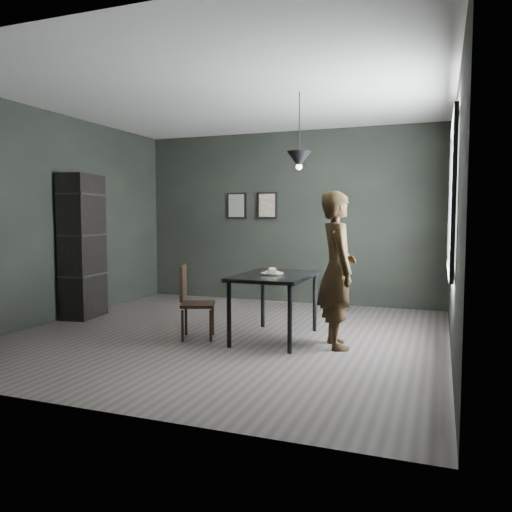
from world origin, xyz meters
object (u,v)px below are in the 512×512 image
(woman, at_px, (337,270))
(pendant_lamp, at_px, (299,160))
(cafe_table, at_px, (275,281))
(shelf_unit, at_px, (83,246))
(wood_chair, at_px, (191,297))
(white_plate, at_px, (272,274))

(woman, distance_m, pendant_lamp, 1.32)
(cafe_table, bearing_deg, woman, -7.96)
(cafe_table, height_order, shelf_unit, shelf_unit)
(woman, height_order, wood_chair, woman)
(cafe_table, height_order, pendant_lamp, pendant_lamp)
(wood_chair, bearing_deg, woman, -13.84)
(white_plate, bearing_deg, shelf_unit, 173.86)
(woman, height_order, shelf_unit, shelf_unit)
(woman, height_order, pendant_lamp, pendant_lamp)
(woman, bearing_deg, cafe_table, 57.40)
(cafe_table, relative_size, shelf_unit, 0.60)
(white_plate, relative_size, pendant_lamp, 0.27)
(white_plate, distance_m, shelf_unit, 2.93)
(cafe_table, xyz_separation_m, wood_chair, (-0.91, -0.32, -0.18))
(wood_chair, bearing_deg, shelf_unit, 142.06)
(wood_chair, bearing_deg, pendant_lamp, -1.41)
(white_plate, bearing_deg, woman, -4.96)
(pendant_lamp, bearing_deg, woman, -22.62)
(cafe_table, relative_size, white_plate, 5.22)
(woman, xyz_separation_m, wood_chair, (-1.65, -0.22, -0.35))
(woman, xyz_separation_m, pendant_lamp, (-0.49, 0.20, 1.21))
(wood_chair, height_order, shelf_unit, shelf_unit)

